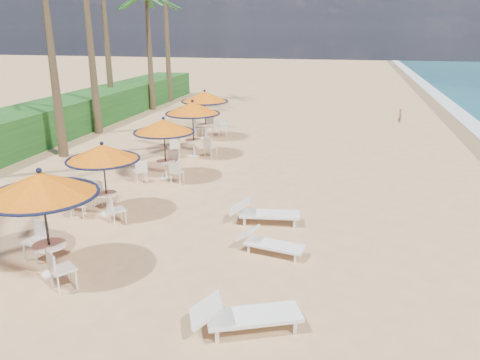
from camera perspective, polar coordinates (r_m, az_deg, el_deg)
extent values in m
plane|color=tan|center=(10.65, 0.75, -13.63)|extent=(160.00, 160.00, 0.00)
cube|color=#194716|center=(25.58, -24.39, 5.91)|extent=(3.00, 40.00, 1.80)
cylinder|color=black|center=(11.71, -22.53, -5.07)|extent=(0.06, 0.06, 2.54)
cone|color=orange|center=(11.38, -23.13, -0.46)|extent=(2.54, 2.54, 0.55)
torus|color=black|center=(11.46, -22.97, -1.66)|extent=(2.54, 2.54, 0.08)
sphere|color=black|center=(11.29, -23.33, 1.08)|extent=(0.13, 0.13, 0.13)
cylinder|color=white|center=(11.91, -22.23, -7.37)|extent=(0.77, 0.77, 0.04)
cylinder|color=white|center=(12.06, -22.03, -8.94)|extent=(0.09, 0.09, 0.77)
cylinder|color=black|center=(15.02, -16.13, 0.01)|extent=(0.05, 0.05, 2.24)
cone|color=orange|center=(14.78, -16.42, 3.25)|extent=(2.24, 2.24, 0.49)
torus|color=black|center=(14.83, -16.34, 2.41)|extent=(2.24, 2.24, 0.07)
sphere|color=black|center=(14.71, -16.52, 4.31)|extent=(0.12, 0.12, 0.12)
cylinder|color=white|center=(15.16, -15.98, -1.63)|extent=(0.68, 0.68, 0.04)
cylinder|color=white|center=(15.27, -15.87, -2.77)|extent=(0.08, 0.08, 0.68)
cylinder|color=black|center=(18.13, -9.13, 3.70)|extent=(0.05, 0.05, 2.33)
cone|color=orange|center=(17.93, -9.28, 6.52)|extent=(2.33, 2.33, 0.51)
torus|color=black|center=(17.97, -9.24, 5.80)|extent=(2.33, 2.33, 0.07)
sphere|color=black|center=(17.87, -9.33, 7.44)|extent=(0.12, 0.12, 0.12)
cylinder|color=white|center=(18.25, -9.06, 2.26)|extent=(0.71, 0.71, 0.04)
cylinder|color=white|center=(18.34, -9.01, 1.26)|extent=(0.08, 0.08, 0.71)
cylinder|color=black|center=(21.28, -5.72, 6.17)|extent=(0.05, 0.05, 2.46)
cone|color=orange|center=(21.11, -5.80, 8.73)|extent=(2.46, 2.46, 0.54)
torus|color=black|center=(21.15, -5.78, 8.07)|extent=(2.46, 2.46, 0.07)
sphere|color=black|center=(21.06, -5.83, 9.56)|extent=(0.13, 0.13, 0.13)
cylinder|color=white|center=(21.39, -5.68, 4.85)|extent=(0.75, 0.75, 0.04)
cylinder|color=white|center=(21.47, -5.65, 3.93)|extent=(0.09, 0.09, 0.75)
cylinder|color=black|center=(24.80, -4.28, 7.90)|extent=(0.05, 0.05, 2.45)
cone|color=orange|center=(24.65, -4.33, 10.09)|extent=(2.45, 2.45, 0.53)
torus|color=black|center=(24.69, -4.32, 9.53)|extent=(2.45, 2.45, 0.07)
sphere|color=black|center=(24.61, -4.35, 10.81)|extent=(0.13, 0.13, 0.13)
cylinder|color=white|center=(24.90, -4.25, 6.77)|extent=(0.75, 0.75, 0.04)
cylinder|color=white|center=(24.97, -4.23, 5.97)|extent=(0.09, 0.09, 0.75)
cube|color=white|center=(9.40, 1.71, -16.23)|extent=(1.95, 1.34, 0.08)
cube|color=white|center=(9.15, -4.13, -15.54)|extent=(0.83, 0.86, 0.46)
cube|color=white|center=(9.50, 1.70, -17.09)|extent=(0.06, 0.06, 0.26)
cube|color=white|center=(12.21, 4.25, -7.93)|extent=(1.62, 0.85, 0.06)
cube|color=white|center=(12.38, 0.90, -6.48)|extent=(0.61, 0.65, 0.38)
cube|color=white|center=(12.27, 4.23, -8.54)|extent=(0.05, 0.05, 0.22)
cube|color=white|center=(14.02, 3.65, -4.18)|extent=(1.86, 0.89, 0.07)
cube|color=white|center=(13.98, 0.01, -3.19)|extent=(0.68, 0.73, 0.44)
cube|color=white|center=(14.08, 3.63, -4.82)|extent=(0.06, 0.06, 0.25)
cone|color=brown|center=(22.24, -21.87, 13.08)|extent=(0.44, 0.44, 8.28)
cone|color=brown|center=(26.79, -17.80, 15.83)|extent=(0.44, 0.44, 9.83)
cone|color=brown|center=(32.75, -15.98, 16.38)|extent=(0.44, 0.44, 9.98)
cone|color=brown|center=(34.07, -10.95, 14.73)|extent=(0.44, 0.44, 7.55)
cone|color=brown|center=(37.74, -8.87, 16.55)|extent=(0.44, 0.44, 9.41)
imported|color=brown|center=(30.45, 18.94, 7.44)|extent=(0.25, 0.36, 0.94)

